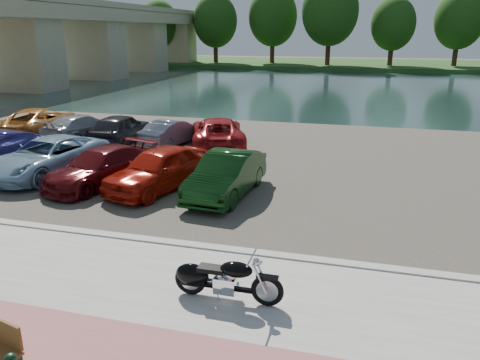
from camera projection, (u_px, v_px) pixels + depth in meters
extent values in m
plane|color=#595447|center=(196.00, 293.00, 10.13)|extent=(200.00, 200.00, 0.00)
cube|color=#A29E98|center=(178.00, 317.00, 9.19)|extent=(60.00, 6.00, 0.10)
cube|color=#A29E98|center=(223.00, 250.00, 11.94)|extent=(60.00, 0.30, 0.14)
cube|color=#413D34|center=(285.00, 162.00, 20.24)|extent=(60.00, 18.00, 0.04)
cube|color=#192E2C|center=(335.00, 88.00, 46.91)|extent=(120.00, 40.00, 0.00)
cube|color=#204C1B|center=(350.00, 64.00, 76.25)|extent=(120.00, 24.00, 0.60)
cube|color=tan|center=(82.00, 14.00, 51.72)|extent=(7.00, 56.00, 1.40)
cube|color=tan|center=(81.00, 5.00, 51.41)|extent=(7.00, 56.00, 0.70)
cube|color=tan|center=(25.00, 52.00, 43.61)|extent=(6.00, 4.00, 7.20)
cube|color=tan|center=(95.00, 48.00, 54.65)|extent=(6.00, 4.00, 7.20)
cube|color=tan|center=(142.00, 45.00, 65.68)|extent=(6.00, 4.00, 7.20)
cube|color=tan|center=(175.00, 43.00, 76.72)|extent=(6.00, 4.00, 7.20)
sphere|color=#15301D|center=(11.00, 359.00, 6.85)|extent=(0.18, 0.18, 0.18)
cylinder|color=#391F14|center=(161.00, 48.00, 76.16)|extent=(0.70, 0.70, 4.50)
ellipsoid|color=#183D10|center=(159.00, 25.00, 75.07)|extent=(6.30, 6.30, 7.56)
cylinder|color=#391F14|center=(216.00, 47.00, 75.13)|extent=(0.70, 0.70, 4.95)
ellipsoid|color=#183D10|center=(215.00, 21.00, 73.93)|extent=(6.93, 6.93, 8.32)
cylinder|color=#391F14|center=(272.00, 45.00, 74.10)|extent=(0.70, 0.70, 5.40)
ellipsoid|color=#183D10|center=(273.00, 17.00, 72.79)|extent=(7.56, 7.56, 9.07)
cylinder|color=#391F14|center=(328.00, 45.00, 69.21)|extent=(0.70, 0.70, 5.85)
ellipsoid|color=#183D10|center=(330.00, 11.00, 67.79)|extent=(8.19, 8.19, 9.83)
cylinder|color=#391F14|center=(391.00, 50.00, 68.46)|extent=(0.70, 0.70, 4.50)
ellipsoid|color=#183D10|center=(393.00, 24.00, 67.36)|extent=(6.30, 6.30, 7.56)
cylinder|color=#391F14|center=(456.00, 48.00, 67.43)|extent=(0.70, 0.70, 4.95)
ellipsoid|color=#183D10|center=(460.00, 19.00, 66.23)|extent=(6.93, 6.93, 8.32)
torus|color=black|center=(267.00, 291.00, 9.37)|extent=(0.68, 0.12, 0.68)
torus|color=black|center=(190.00, 280.00, 9.79)|extent=(0.68, 0.12, 0.68)
cylinder|color=#B2B2B7|center=(267.00, 291.00, 9.37)|extent=(0.46, 0.06, 0.46)
cylinder|color=#B2B2B7|center=(190.00, 280.00, 9.79)|extent=(0.46, 0.06, 0.46)
cylinder|color=silver|center=(260.00, 279.00, 9.22)|extent=(0.33, 0.05, 0.63)
cylinder|color=silver|center=(262.00, 274.00, 9.41)|extent=(0.33, 0.05, 0.63)
cylinder|color=silver|center=(252.00, 258.00, 9.25)|extent=(0.04, 0.75, 0.04)
sphere|color=silver|center=(256.00, 262.00, 9.25)|extent=(0.16, 0.16, 0.16)
sphere|color=silver|center=(260.00, 262.00, 9.23)|extent=(0.11, 0.11, 0.11)
cube|color=black|center=(268.00, 277.00, 9.28)|extent=(0.45, 0.14, 0.06)
cube|color=black|center=(228.00, 288.00, 9.60)|extent=(1.20, 0.10, 0.08)
cube|color=silver|center=(226.00, 284.00, 9.59)|extent=(0.45, 0.32, 0.34)
cylinder|color=silver|center=(230.00, 276.00, 9.51)|extent=(0.24, 0.18, 0.27)
cylinder|color=silver|center=(221.00, 275.00, 9.56)|extent=(0.24, 0.18, 0.27)
ellipsoid|color=black|center=(236.00, 270.00, 9.42)|extent=(0.68, 0.36, 0.32)
cube|color=black|center=(211.00, 269.00, 9.57)|extent=(0.55, 0.28, 0.10)
ellipsoid|color=black|center=(192.00, 275.00, 9.74)|extent=(0.73, 0.34, 0.50)
cube|color=black|center=(190.00, 278.00, 9.77)|extent=(0.40, 0.18, 0.30)
cylinder|color=silver|center=(214.00, 284.00, 9.85)|extent=(1.10, 0.09, 0.09)
cylinder|color=silver|center=(214.00, 281.00, 9.83)|extent=(1.10, 0.09, 0.09)
cylinder|color=#B2B2B7|center=(218.00, 298.00, 9.52)|extent=(0.02, 0.14, 0.22)
imported|color=#87AAC5|center=(48.00, 157.00, 18.14)|extent=(3.16, 5.48, 1.44)
imported|color=#500B0E|center=(101.00, 167.00, 16.99)|extent=(3.07, 4.91, 1.33)
imported|color=#AA190B|center=(159.00, 169.00, 16.45)|extent=(3.02, 4.78, 1.51)
imported|color=black|center=(226.00, 175.00, 15.85)|extent=(1.89, 4.51, 1.45)
imported|color=#BA752A|center=(39.00, 122.00, 25.01)|extent=(3.40, 5.76, 1.50)
imported|color=#919399|center=(82.00, 127.00, 24.01)|extent=(2.65, 4.85, 1.33)
imported|color=black|center=(120.00, 128.00, 23.29)|extent=(1.92, 4.46, 1.50)
imported|color=slate|center=(173.00, 132.00, 23.06)|extent=(2.23, 4.01, 1.25)
imported|color=#AA1C1F|center=(218.00, 132.00, 22.50)|extent=(4.07, 5.73, 1.45)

